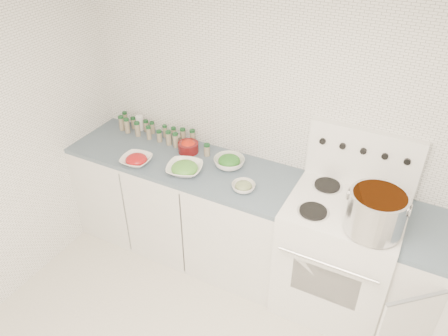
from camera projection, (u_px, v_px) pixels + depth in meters
room_walls at (188, 214)px, 1.85m from camera, size 3.54×3.04×2.52m
counter_left at (184, 205)px, 3.67m from camera, size 1.85×0.62×0.90m
stove at (338, 252)px, 3.14m from camera, size 0.76×0.70×1.36m
stock_pot at (376, 211)px, 2.60m from camera, size 0.37×0.35×0.26m
bowl_tomato at (136, 160)px, 3.35m from camera, size 0.25×0.25×0.08m
bowl_snowpea at (185, 168)px, 3.25m from camera, size 0.33×0.33×0.09m
bowl_broccoli at (229, 162)px, 3.31m from camera, size 0.29×0.29×0.09m
bowl_zucchini at (243, 187)px, 3.07m from camera, size 0.17×0.17×0.07m
bowl_pepper at (188, 146)px, 3.48m from camera, size 0.16×0.16×0.10m
salt_canister at (140, 123)px, 3.78m from camera, size 0.07×0.07×0.13m
tin_can at (177, 141)px, 3.57m from camera, size 0.08×0.08×0.09m
spice_cluster at (156, 131)px, 3.66m from camera, size 0.93×0.16×0.13m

